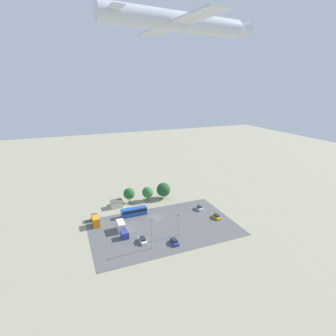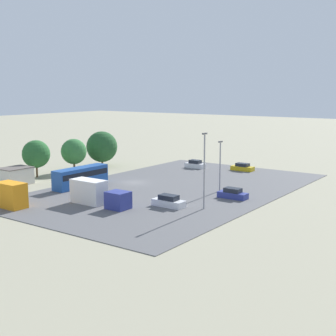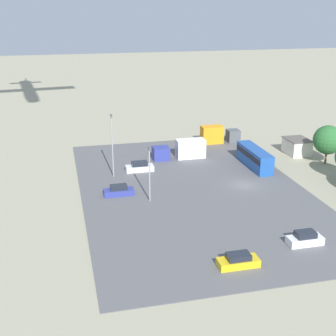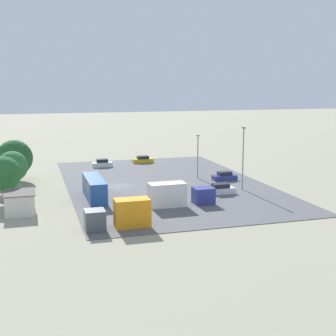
{
  "view_description": "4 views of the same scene",
  "coord_description": "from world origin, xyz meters",
  "px_view_note": "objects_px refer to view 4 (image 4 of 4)",
  "views": [
    {
      "loc": [
        30.79,
        87.23,
        49.33
      ],
      "look_at": [
        3.38,
        20.43,
        26.72
      ],
      "focal_mm": 28.0,
      "sensor_mm": 36.0,
      "label": 1
    },
    {
      "loc": [
        59.88,
        50.13,
        15.65
      ],
      "look_at": [
        1.45,
        8.15,
        3.58
      ],
      "focal_mm": 50.0,
      "sensor_mm": 36.0,
      "label": 2
    },
    {
      "loc": [
        -61.68,
        26.74,
        26.36
      ],
      "look_at": [
        2.95,
        11.23,
        2.74
      ],
      "focal_mm": 50.0,
      "sensor_mm": 36.0,
      "label": 3
    },
    {
      "loc": [
        75.63,
        -13.61,
        17.02
      ],
      "look_at": [
        -0.37,
        8.92,
        2.61
      ],
      "focal_mm": 50.0,
      "sensor_mm": 36.0,
      "label": 4
    }
  ],
  "objects_px": {
    "parked_car_1": "(143,160)",
    "shed_building": "(20,203)",
    "parked_car_3": "(220,189)",
    "parked_truck_0": "(122,215)",
    "bus": "(94,187)",
    "parked_car_0": "(224,177)",
    "parked_car_2": "(102,164)",
    "parked_truck_1": "(177,195)"
  },
  "relations": [
    {
      "from": "parked_car_1",
      "to": "parked_truck_0",
      "type": "xyz_separation_m",
      "value": [
        44.25,
        -13.16,
        0.95
      ]
    },
    {
      "from": "parked_truck_0",
      "to": "parked_car_2",
      "type": "bearing_deg",
      "value": -5.42
    },
    {
      "from": "parked_car_0",
      "to": "parked_car_2",
      "type": "relative_size",
      "value": 1.05
    },
    {
      "from": "shed_building",
      "to": "bus",
      "type": "distance_m",
      "value": 11.55
    },
    {
      "from": "parked_car_1",
      "to": "parked_car_2",
      "type": "height_order",
      "value": "parked_car_2"
    },
    {
      "from": "bus",
      "to": "parked_car_1",
      "type": "xyz_separation_m",
      "value": [
        -29.17,
        14.37,
        -1.1
      ]
    },
    {
      "from": "parked_car_2",
      "to": "parked_car_3",
      "type": "bearing_deg",
      "value": 26.0
    },
    {
      "from": "parked_car_1",
      "to": "parked_truck_1",
      "type": "xyz_separation_m",
      "value": [
        36.43,
        -3.72,
        0.91
      ]
    },
    {
      "from": "shed_building",
      "to": "bus",
      "type": "height_order",
      "value": "bus"
    },
    {
      "from": "parked_car_0",
      "to": "parked_truck_0",
      "type": "relative_size",
      "value": 0.56
    },
    {
      "from": "bus",
      "to": "parked_car_1",
      "type": "height_order",
      "value": "bus"
    },
    {
      "from": "shed_building",
      "to": "parked_car_3",
      "type": "bearing_deg",
      "value": 94.77
    },
    {
      "from": "parked_car_2",
      "to": "shed_building",
      "type": "bearing_deg",
      "value": -26.53
    },
    {
      "from": "parked_truck_1",
      "to": "parked_car_1",
      "type": "bearing_deg",
      "value": 174.16
    },
    {
      "from": "bus",
      "to": "parked_truck_0",
      "type": "bearing_deg",
      "value": -85.38
    },
    {
      "from": "parked_car_1",
      "to": "parked_car_3",
      "type": "xyz_separation_m",
      "value": [
        31.53,
        4.86,
        0.06
      ]
    },
    {
      "from": "bus",
      "to": "parked_car_0",
      "type": "bearing_deg",
      "value": 16.34
    },
    {
      "from": "parked_car_2",
      "to": "parked_car_0",
      "type": "bearing_deg",
      "value": 44.01
    },
    {
      "from": "bus",
      "to": "parked_car_0",
      "type": "xyz_separation_m",
      "value": [
        -7.03,
        23.97,
        -1.07
      ]
    },
    {
      "from": "shed_building",
      "to": "parked_car_0",
      "type": "relative_size",
      "value": 1.17
    },
    {
      "from": "parked_truck_0",
      "to": "parked_car_0",
      "type": "bearing_deg",
      "value": -45.82
    },
    {
      "from": "parked_car_2",
      "to": "bus",
      "type": "bearing_deg",
      "value": -11.03
    },
    {
      "from": "parked_car_3",
      "to": "bus",
      "type": "bearing_deg",
      "value": 83.01
    },
    {
      "from": "parked_car_0",
      "to": "parked_car_3",
      "type": "bearing_deg",
      "value": -26.76
    },
    {
      "from": "parked_car_3",
      "to": "parked_truck_0",
      "type": "height_order",
      "value": "parked_truck_0"
    },
    {
      "from": "parked_truck_1",
      "to": "parked_car_3",
      "type": "bearing_deg",
      "value": 119.73
    },
    {
      "from": "shed_building",
      "to": "parked_car_3",
      "type": "height_order",
      "value": "shed_building"
    },
    {
      "from": "parked_car_1",
      "to": "shed_building",
      "type": "bearing_deg",
      "value": -36.16
    },
    {
      "from": "parked_car_1",
      "to": "parked_truck_1",
      "type": "bearing_deg",
      "value": -5.84
    },
    {
      "from": "parked_car_3",
      "to": "parked_truck_0",
      "type": "distance_m",
      "value": 22.07
    },
    {
      "from": "parked_car_0",
      "to": "parked_car_3",
      "type": "xyz_separation_m",
      "value": [
        9.39,
        -4.73,
        0.03
      ]
    },
    {
      "from": "bus",
      "to": "parked_car_0",
      "type": "relative_size",
      "value": 2.37
    },
    {
      "from": "parked_car_2",
      "to": "parked_car_3",
      "type": "distance_m",
      "value": 32.1
    },
    {
      "from": "parked_truck_0",
      "to": "bus",
      "type": "bearing_deg",
      "value": 4.62
    },
    {
      "from": "parked_car_0",
      "to": "parked_car_1",
      "type": "height_order",
      "value": "parked_car_0"
    },
    {
      "from": "parked_car_2",
      "to": "parked_car_3",
      "type": "xyz_separation_m",
      "value": [
        28.85,
        14.07,
        -0.0
      ]
    },
    {
      "from": "bus",
      "to": "parked_truck_1",
      "type": "bearing_deg",
      "value": -34.29
    },
    {
      "from": "parked_car_3",
      "to": "parked_truck_1",
      "type": "distance_m",
      "value": 9.92
    },
    {
      "from": "parked_car_3",
      "to": "parked_truck_1",
      "type": "bearing_deg",
      "value": 119.73
    },
    {
      "from": "parked_car_0",
      "to": "parked_truck_1",
      "type": "relative_size",
      "value": 0.46
    },
    {
      "from": "shed_building",
      "to": "parked_car_2",
      "type": "xyz_separation_m",
      "value": [
        -31.33,
        15.64,
        -0.69
      ]
    },
    {
      "from": "bus",
      "to": "parked_truck_0",
      "type": "xyz_separation_m",
      "value": [
        15.08,
        1.22,
        -0.15
      ]
    }
  ]
}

